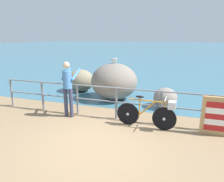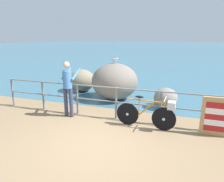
{
  "view_description": "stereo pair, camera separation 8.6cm",
  "coord_description": "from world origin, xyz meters",
  "px_view_note": "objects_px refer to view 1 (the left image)",
  "views": [
    {
      "loc": [
        1.73,
        -4.18,
        2.53
      ],
      "look_at": [
        -0.27,
        2.02,
        0.78
      ],
      "focal_mm": 32.8,
      "sensor_mm": 36.0,
      "label": 1
    },
    {
      "loc": [
        1.81,
        -4.16,
        2.53
      ],
      "look_at": [
        -0.27,
        2.02,
        0.78
      ],
      "focal_mm": 32.8,
      "sensor_mm": 36.0,
      "label": 2
    }
  ],
  "objects_px": {
    "breakwater_boulder_main": "(114,81)",
    "seagull": "(114,60)",
    "breakwater_boulder_left": "(81,80)",
    "breakwater_boulder_right": "(165,98)",
    "person_at_railing": "(68,87)",
    "folded_deckchair_stack": "(218,116)",
    "bicycle": "(151,112)"
  },
  "relations": [
    {
      "from": "breakwater_boulder_main",
      "to": "seagull",
      "type": "height_order",
      "value": "seagull"
    },
    {
      "from": "breakwater_boulder_left",
      "to": "breakwater_boulder_right",
      "type": "bearing_deg",
      "value": -16.0
    },
    {
      "from": "breakwater_boulder_main",
      "to": "breakwater_boulder_right",
      "type": "relative_size",
      "value": 2.0
    },
    {
      "from": "person_at_railing",
      "to": "folded_deckchair_stack",
      "type": "relative_size",
      "value": 1.71
    },
    {
      "from": "breakwater_boulder_left",
      "to": "folded_deckchair_stack",
      "type": "bearing_deg",
      "value": -28.68
    },
    {
      "from": "person_at_railing",
      "to": "breakwater_boulder_right",
      "type": "height_order",
      "value": "person_at_railing"
    },
    {
      "from": "folded_deckchair_stack",
      "to": "breakwater_boulder_left",
      "type": "xyz_separation_m",
      "value": [
        -5.39,
        2.95,
        -0.0
      ]
    },
    {
      "from": "person_at_railing",
      "to": "folded_deckchair_stack",
      "type": "bearing_deg",
      "value": -86.0
    },
    {
      "from": "bicycle",
      "to": "breakwater_boulder_left",
      "type": "distance_m",
      "value": 4.78
    },
    {
      "from": "breakwater_boulder_left",
      "to": "bicycle",
      "type": "bearing_deg",
      "value": -39.75
    },
    {
      "from": "bicycle",
      "to": "person_at_railing",
      "type": "height_order",
      "value": "person_at_railing"
    },
    {
      "from": "bicycle",
      "to": "breakwater_boulder_right",
      "type": "bearing_deg",
      "value": 84.89
    },
    {
      "from": "bicycle",
      "to": "person_at_railing",
      "type": "xyz_separation_m",
      "value": [
        -2.63,
        0.08,
        0.53
      ]
    },
    {
      "from": "person_at_railing",
      "to": "bicycle",
      "type": "bearing_deg",
      "value": -88.05
    },
    {
      "from": "folded_deckchair_stack",
      "to": "breakwater_boulder_right",
      "type": "distance_m",
      "value": 2.33
    },
    {
      "from": "seagull",
      "to": "folded_deckchair_stack",
      "type": "bearing_deg",
      "value": -8.34
    },
    {
      "from": "breakwater_boulder_main",
      "to": "bicycle",
      "type": "bearing_deg",
      "value": -52.53
    },
    {
      "from": "breakwater_boulder_right",
      "to": "seagull",
      "type": "xyz_separation_m",
      "value": [
        -2.1,
        0.46,
        1.25
      ]
    },
    {
      "from": "breakwater_boulder_main",
      "to": "breakwater_boulder_right",
      "type": "bearing_deg",
      "value": -12.14
    },
    {
      "from": "folded_deckchair_stack",
      "to": "breakwater_boulder_left",
      "type": "height_order",
      "value": "folded_deckchair_stack"
    },
    {
      "from": "person_at_railing",
      "to": "seagull",
      "type": "height_order",
      "value": "person_at_railing"
    },
    {
      "from": "person_at_railing",
      "to": "breakwater_boulder_right",
      "type": "distance_m",
      "value": 3.5
    },
    {
      "from": "breakwater_boulder_main",
      "to": "seagull",
      "type": "relative_size",
      "value": 5.62
    },
    {
      "from": "person_at_railing",
      "to": "breakwater_boulder_main",
      "type": "distance_m",
      "value": 2.45
    },
    {
      "from": "folded_deckchair_stack",
      "to": "breakwater_boulder_main",
      "type": "bearing_deg",
      "value": 147.34
    },
    {
      "from": "person_at_railing",
      "to": "breakwater_boulder_right",
      "type": "bearing_deg",
      "value": -53.91
    },
    {
      "from": "person_at_railing",
      "to": "folded_deckchair_stack",
      "type": "xyz_separation_m",
      "value": [
        4.35,
        0.02,
        -0.47
      ]
    },
    {
      "from": "breakwater_boulder_main",
      "to": "breakwater_boulder_right",
      "type": "distance_m",
      "value": 2.17
    },
    {
      "from": "breakwater_boulder_left",
      "to": "breakwater_boulder_right",
      "type": "height_order",
      "value": "breakwater_boulder_left"
    },
    {
      "from": "breakwater_boulder_right",
      "to": "seagull",
      "type": "bearing_deg",
      "value": 167.57
    },
    {
      "from": "breakwater_boulder_right",
      "to": "folded_deckchair_stack",
      "type": "bearing_deg",
      "value": -51.49
    },
    {
      "from": "person_at_railing",
      "to": "breakwater_boulder_main",
      "type": "bearing_deg",
      "value": -15.79
    }
  ]
}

